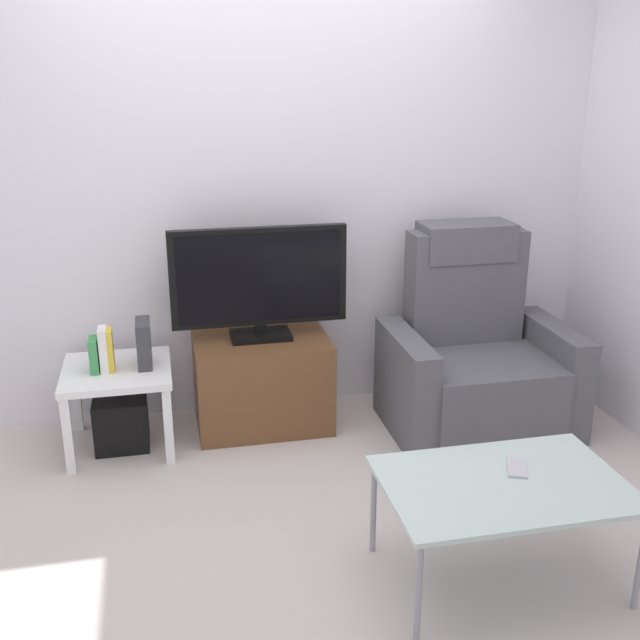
% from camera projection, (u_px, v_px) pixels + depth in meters
% --- Properties ---
extents(ground_plane, '(6.40, 6.40, 0.00)m').
position_uv_depth(ground_plane, '(310.00, 502.00, 3.45)').
color(ground_plane, '#BCB2AD').
extents(wall_back, '(6.40, 0.06, 2.60)m').
position_uv_depth(wall_back, '(267.00, 180.00, 4.08)').
color(wall_back, silver).
rests_on(wall_back, ground).
extents(tv_stand, '(0.72, 0.48, 0.50)m').
position_uv_depth(tv_stand, '(262.00, 382.00, 4.12)').
color(tv_stand, brown).
rests_on(tv_stand, ground).
extents(television, '(0.93, 0.20, 0.60)m').
position_uv_depth(television, '(259.00, 281.00, 3.96)').
color(television, black).
rests_on(television, tv_stand).
extents(recliner_armchair, '(0.98, 0.78, 1.08)m').
position_uv_depth(recliner_armchair, '(475.00, 359.00, 4.12)').
color(recliner_armchair, '#515156').
rests_on(recliner_armchair, ground).
extents(side_table, '(0.54, 0.54, 0.43)m').
position_uv_depth(side_table, '(118.00, 380.00, 3.86)').
color(side_table, white).
rests_on(side_table, ground).
extents(subwoofer_box, '(0.27, 0.27, 0.27)m').
position_uv_depth(subwoofer_box, '(121.00, 421.00, 3.93)').
color(subwoofer_box, black).
rests_on(subwoofer_box, ground).
extents(book_leftmost, '(0.04, 0.12, 0.17)m').
position_uv_depth(book_leftmost, '(94.00, 355.00, 3.77)').
color(book_leftmost, '#388C4C').
rests_on(book_leftmost, side_table).
extents(book_middle, '(0.04, 0.11, 0.22)m').
position_uv_depth(book_middle, '(104.00, 349.00, 3.77)').
color(book_middle, white).
rests_on(book_middle, side_table).
extents(book_rightmost, '(0.03, 0.11, 0.22)m').
position_uv_depth(book_rightmost, '(110.00, 350.00, 3.78)').
color(book_rightmost, gold).
rests_on(book_rightmost, side_table).
extents(game_console, '(0.07, 0.20, 0.24)m').
position_uv_depth(game_console, '(144.00, 343.00, 3.84)').
color(game_console, '#333338').
rests_on(game_console, side_table).
extents(coffee_table, '(0.90, 0.60, 0.42)m').
position_uv_depth(coffee_table, '(503.00, 488.00, 2.81)').
color(coffee_table, '#B2C6C1').
rests_on(coffee_table, ground).
extents(cell_phone, '(0.12, 0.17, 0.01)m').
position_uv_depth(cell_phone, '(517.00, 467.00, 2.90)').
color(cell_phone, '#B7B7BC').
rests_on(cell_phone, coffee_table).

